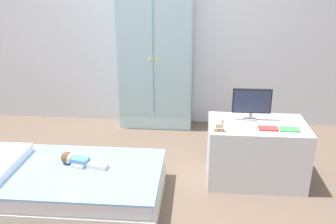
{
  "coord_description": "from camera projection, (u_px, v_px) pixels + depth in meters",
  "views": [
    {
      "loc": [
        0.57,
        -2.45,
        1.63
      ],
      "look_at": [
        0.34,
        0.39,
        0.55
      ],
      "focal_mm": 38.65,
      "sensor_mm": 36.0,
      "label": 1
    }
  ],
  "objects": [
    {
      "name": "rocking_horse_toy",
      "position": [
        220.0,
        126.0,
        2.76
      ],
      "size": [
        0.08,
        0.04,
        0.1
      ],
      "color": "#8E6642",
      "rests_on": "tv_stand"
    },
    {
      "name": "wardrobe",
      "position": [
        155.0,
        57.0,
        3.91
      ],
      "size": [
        0.8,
        0.3,
        1.6
      ],
      "color": "silver",
      "rests_on": "ground_plane"
    },
    {
      "name": "book_green",
      "position": [
        289.0,
        129.0,
        2.79
      ],
      "size": [
        0.15,
        0.09,
        0.01
      ],
      "primitive_type": "cube",
      "color": "#429E51",
      "rests_on": "tv_stand"
    },
    {
      "name": "book_red",
      "position": [
        268.0,
        129.0,
        2.8
      ],
      "size": [
        0.15,
        0.08,
        0.02
      ],
      "primitive_type": "cube",
      "color": "#CC3838",
      "rests_on": "tv_stand"
    },
    {
      "name": "ground_plane",
      "position": [
        122.0,
        193.0,
        2.91
      ],
      "size": [
        10.0,
        10.0,
        0.02
      ],
      "primitive_type": "cube",
      "color": "brown"
    },
    {
      "name": "tv_stand",
      "position": [
        256.0,
        152.0,
        3.01
      ],
      "size": [
        0.79,
        0.5,
        0.51
      ],
      "primitive_type": "cube",
      "color": "silver",
      "rests_on": "ground_plane"
    },
    {
      "name": "bed",
      "position": [
        67.0,
        184.0,
        2.79
      ],
      "size": [
        1.46,
        0.83,
        0.25
      ],
      "color": "silver",
      "rests_on": "ground_plane"
    },
    {
      "name": "back_wall",
      "position": [
        146.0,
        3.0,
        3.9
      ],
      "size": [
        6.4,
        0.05,
        2.7
      ],
      "primitive_type": "cube",
      "color": "silver",
      "rests_on": "ground_plane"
    },
    {
      "name": "tv_monitor",
      "position": [
        252.0,
        102.0,
        2.95
      ],
      "size": [
        0.31,
        0.1,
        0.27
      ],
      "color": "#99999E",
      "rests_on": "tv_stand"
    },
    {
      "name": "doll",
      "position": [
        75.0,
        160.0,
        2.81
      ],
      "size": [
        0.39,
        0.16,
        0.1
      ],
      "color": "#4C84C6",
      "rests_on": "bed"
    }
  ]
}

